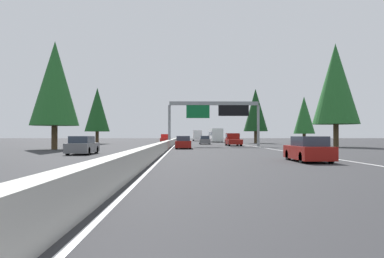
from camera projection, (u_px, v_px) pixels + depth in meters
ground_plane at (173, 145)px, 61.67m from camera, size 320.00×320.00×0.00m
median_barrier at (175, 141)px, 81.66m from camera, size 180.00×0.56×0.90m
shoulder_stripe_right at (237, 144)px, 71.89m from camera, size 160.00×0.16×0.01m
shoulder_stripe_median at (176, 144)px, 71.67m from camera, size 160.00×0.16×0.01m
sign_gantry_overhead at (215, 111)px, 53.15m from camera, size 0.50×12.68×6.23m
sedan_distant_a at (309, 150)px, 22.37m from camera, size 4.40×1.80×1.47m
sedan_far_right at (183, 143)px, 44.37m from camera, size 4.40×1.80×1.47m
pickup_far_center at (233, 140)px, 57.10m from camera, size 5.60×2.00×1.86m
minivan_mid_right at (211, 138)px, 107.20m from camera, size 5.00×1.95×1.69m
box_truck_near_center at (197, 135)px, 107.18m from camera, size 8.50×2.40×2.95m
sedan_mid_center at (205, 140)px, 67.08m from camera, size 4.40×1.80×1.47m
bus_mid_left at (216, 135)px, 90.43m from camera, size 11.50×2.55×3.10m
oncoming_near at (82, 146)px, 31.16m from camera, size 4.40×1.80×1.47m
oncoming_far at (165, 138)px, 90.47m from camera, size 5.60×2.00×1.86m
conifer_right_near at (336, 84)px, 50.94m from camera, size 6.06×6.06×13.78m
conifer_right_mid at (304, 115)px, 67.66m from camera, size 3.70×3.70×8.42m
conifer_right_far at (256, 110)px, 75.99m from camera, size 4.75×4.75×10.80m
conifer_left_near at (55, 83)px, 42.17m from camera, size 5.24×5.24×11.92m
conifer_left_mid at (97, 110)px, 71.24m from camera, size 4.57×4.57×10.39m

